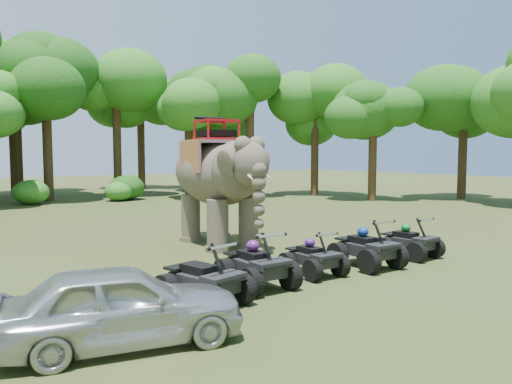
% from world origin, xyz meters
% --- Properties ---
extents(ground, '(110.00, 110.00, 0.00)m').
position_xyz_m(ground, '(0.00, 0.00, 0.00)').
color(ground, '#47381E').
rests_on(ground, ground).
extents(elephant, '(2.94, 5.35, 4.27)m').
position_xyz_m(elephant, '(0.05, 3.29, 2.14)').
color(elephant, '#4E4439').
rests_on(elephant, ground).
extents(parked_car, '(4.16, 2.56, 1.32)m').
position_xyz_m(parked_car, '(-6.13, -3.08, 0.66)').
color(parked_car, silver).
rests_on(parked_car, ground).
extents(atv_0, '(1.57, 1.96, 1.31)m').
position_xyz_m(atv_0, '(-3.93, -2.06, 0.66)').
color(atv_0, black).
rests_on(atv_0, ground).
extents(atv_1, '(1.43, 1.87, 1.32)m').
position_xyz_m(atv_1, '(-2.28, -1.71, 0.66)').
color(atv_1, black).
rests_on(atv_1, ground).
extents(atv_2, '(1.22, 1.61, 1.14)m').
position_xyz_m(atv_2, '(-0.45, -1.70, 0.57)').
color(atv_2, black).
rests_on(atv_2, ground).
extents(atv_3, '(1.44, 1.89, 1.33)m').
position_xyz_m(atv_3, '(1.30, -1.97, 0.66)').
color(atv_3, black).
rests_on(atv_3, ground).
extents(atv_4, '(1.24, 1.67, 1.21)m').
position_xyz_m(atv_4, '(3.31, -1.94, 0.60)').
color(atv_4, black).
rests_on(atv_4, ground).
extents(tree_0, '(6.68, 6.68, 9.54)m').
position_xyz_m(tree_0, '(0.00, 22.53, 4.77)').
color(tree_0, '#195114').
rests_on(tree_0, ground).
extents(tree_1, '(6.22, 6.22, 8.89)m').
position_xyz_m(tree_1, '(4.77, 22.88, 4.44)').
color(tree_1, '#195114').
rests_on(tree_1, ground).
extents(tree_2, '(5.94, 5.94, 8.49)m').
position_xyz_m(tree_2, '(8.00, 18.61, 4.25)').
color(tree_2, '#195114').
rests_on(tree_2, ground).
extents(tree_3, '(6.57, 6.57, 9.39)m').
position_xyz_m(tree_3, '(11.34, 16.22, 4.69)').
color(tree_3, '#195114').
rests_on(tree_3, ground).
extents(tree_4, '(5.59, 5.59, 7.99)m').
position_xyz_m(tree_4, '(16.16, 14.89, 3.99)').
color(tree_4, '#195114').
rests_on(tree_4, ground).
extents(tree_5, '(5.33, 5.33, 7.61)m').
position_xyz_m(tree_5, '(16.31, 9.85, 3.81)').
color(tree_5, '#195114').
rests_on(tree_5, ground).
extents(tree_6, '(6.24, 6.24, 8.92)m').
position_xyz_m(tree_6, '(22.19, 7.06, 4.46)').
color(tree_6, '#195114').
rests_on(tree_6, ground).
extents(tree_30, '(7.19, 7.19, 10.26)m').
position_xyz_m(tree_30, '(-0.36, 28.64, 5.13)').
color(tree_30, '#195114').
rests_on(tree_30, ground).
extents(tree_32, '(7.18, 7.18, 10.26)m').
position_xyz_m(tree_32, '(9.30, 28.64, 5.13)').
color(tree_32, '#195114').
rests_on(tree_32, ground).
extents(tree_33, '(4.96, 4.96, 7.08)m').
position_xyz_m(tree_33, '(12.08, 21.33, 3.54)').
color(tree_33, '#195114').
rests_on(tree_33, ground).
extents(tree_39, '(7.10, 7.10, 10.15)m').
position_xyz_m(tree_39, '(-0.74, 28.10, 5.07)').
color(tree_39, '#195114').
rests_on(tree_39, ground).
extents(tree_42, '(6.74, 6.74, 9.63)m').
position_xyz_m(tree_42, '(11.50, 22.23, 4.81)').
color(tree_42, '#195114').
rests_on(tree_42, ground).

